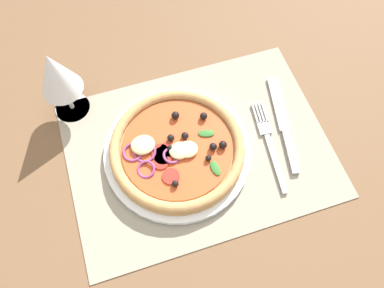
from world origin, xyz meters
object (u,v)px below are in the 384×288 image
(fork, at_px, (268,140))
(knife, at_px, (283,122))
(pizza, at_px, (177,150))
(plate, at_px, (178,154))
(wine_glass, at_px, (56,75))

(fork, bearing_deg, knife, -49.00)
(knife, bearing_deg, pizza, 103.09)
(knife, bearing_deg, plate, 103.15)
(pizza, height_order, wine_glass, wine_glass)
(fork, bearing_deg, pizza, 89.42)
(plate, relative_size, fork, 1.40)
(knife, relative_size, wine_glass, 1.34)
(knife, bearing_deg, wine_glass, 78.71)
(wine_glass, bearing_deg, fork, -29.12)
(plate, distance_m, wine_glass, 0.24)
(knife, height_order, wine_glass, wine_glass)
(pizza, distance_m, wine_glass, 0.23)
(plate, distance_m, fork, 0.16)
(plate, xyz_separation_m, fork, (0.16, -0.02, -0.00))
(pizza, xyz_separation_m, fork, (0.16, -0.02, -0.02))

